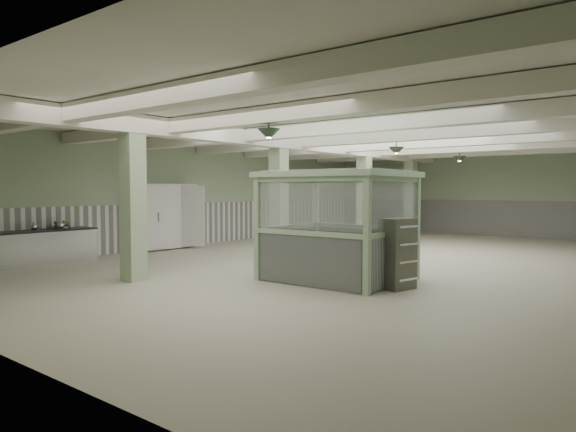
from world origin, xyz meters
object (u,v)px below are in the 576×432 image
Objects in this scene: prep_counter at (3,250)px; guard_booth at (338,205)px; walkin_cooler at (165,217)px; filing_cabinet at (398,254)px.

prep_counter is 1.61× the size of guard_booth.
guard_booth is at bearing -9.73° from walkin_cooler.
filing_cabinet is (1.51, -0.16, -0.93)m from guard_booth.
filing_cabinet reaches higher than prep_counter.
prep_counter is at bearing -153.15° from guard_booth.
prep_counter is 2.05× the size of walkin_cooler.
guard_booth is 1.78m from filing_cabinet.
prep_counter is 3.38× the size of filing_cabinet.
filing_cabinet is at bearing 22.35° from prep_counter.
prep_counter is 5.17m from walkin_cooler.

